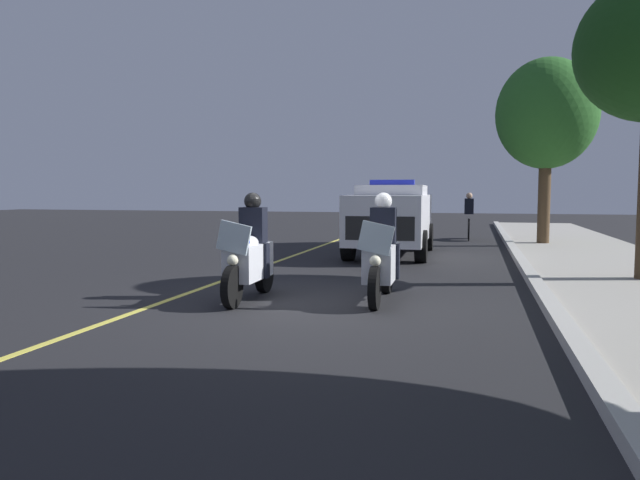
% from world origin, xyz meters
% --- Properties ---
extents(ground_plane, '(80.00, 80.00, 0.00)m').
position_xyz_m(ground_plane, '(0.00, 0.00, 0.00)').
color(ground_plane, black).
extents(curb_strip, '(48.00, 0.24, 0.15)m').
position_xyz_m(curb_strip, '(0.00, 3.67, 0.07)').
color(curb_strip, '#B7B5AD').
rests_on(curb_strip, ground).
extents(lane_stripe_center, '(48.00, 0.12, 0.01)m').
position_xyz_m(lane_stripe_center, '(0.00, -2.14, 0.00)').
color(lane_stripe_center, '#E0D14C').
rests_on(lane_stripe_center, ground).
extents(police_motorcycle_lead_left, '(2.14, 0.57, 1.72)m').
position_xyz_m(police_motorcycle_lead_left, '(-0.04, -0.91, 0.70)').
color(police_motorcycle_lead_left, black).
rests_on(police_motorcycle_lead_left, ground).
extents(police_motorcycle_lead_right, '(2.14, 0.57, 1.72)m').
position_xyz_m(police_motorcycle_lead_right, '(-0.47, 1.16, 0.70)').
color(police_motorcycle_lead_right, black).
rests_on(police_motorcycle_lead_right, ground).
extents(police_suv, '(4.95, 2.17, 2.05)m').
position_xyz_m(police_suv, '(-7.31, 0.39, 1.07)').
color(police_suv, silver).
rests_on(police_suv, ground).
extents(cyclist_background, '(1.76, 0.33, 1.69)m').
position_xyz_m(cyclist_background, '(-13.17, 2.38, 0.84)').
color(cyclist_background, black).
rests_on(cyclist_background, ground).
extents(tree_far_back, '(3.11, 3.11, 5.79)m').
position_xyz_m(tree_far_back, '(-11.27, 4.70, 4.14)').
color(tree_far_back, '#4C3823').
rests_on(tree_far_back, sidewalk_strip).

